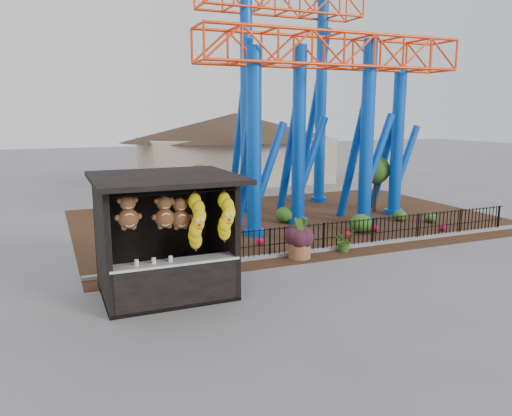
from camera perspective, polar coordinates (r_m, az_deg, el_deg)
name	(u,v)px	position (r m, az deg, el deg)	size (l,w,h in m)	color
ground	(289,291)	(13.34, 3.84, -9.50)	(120.00, 120.00, 0.00)	slate
mulch_bed	(289,220)	(21.94, 3.80, -1.33)	(18.00, 12.00, 0.02)	#331E11
curb	(353,246)	(17.73, 11.08, -4.29)	(18.00, 0.18, 0.12)	gray
prize_booth	(167,238)	(12.73, -10.09, -3.39)	(3.50, 3.40, 3.12)	black
picket_fence	(375,231)	(18.14, 13.49, -2.62)	(12.20, 0.06, 1.00)	black
roller_coaster	(312,69)	(22.25, 6.41, 15.46)	(11.00, 6.37, 10.82)	blue
terracotta_planter	(299,249)	(16.19, 4.97, -4.71)	(0.73, 0.73, 0.60)	#9C5F38
planter_foliage	(300,230)	(16.04, 5.01, -2.57)	(0.70, 0.70, 0.64)	#351520
potted_plant	(344,241)	(17.09, 10.04, -3.69)	(0.70, 0.61, 0.78)	#1B5318
landscaping	(340,221)	(20.48, 9.54, -1.45)	(8.60, 4.40, 0.72)	#2D5619
pavilion	(235,137)	(33.30, -2.39, 8.15)	(15.00, 15.00, 4.80)	#BFAD8C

